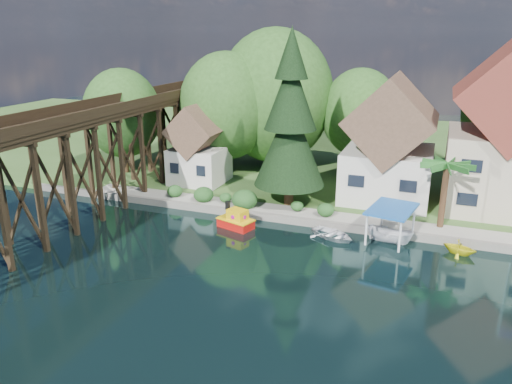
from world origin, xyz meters
TOP-DOWN VIEW (x-y plane):
  - ground at (0.00, 0.00)m, footprint 140.00×140.00m
  - bank at (0.00, 34.00)m, footprint 140.00×52.00m
  - seawall at (4.00, 8.00)m, footprint 60.00×0.40m
  - promenade at (6.00, 9.30)m, footprint 50.00×2.60m
  - trestle_bridge at (-16.00, 5.17)m, footprint 4.12×44.18m
  - house_left at (7.00, 16.00)m, footprint 7.64×8.64m
  - house_center at (16.00, 16.50)m, footprint 8.65×9.18m
  - shed at (-11.00, 14.50)m, footprint 5.09×5.40m
  - bg_trees at (1.00, 21.25)m, footprint 49.90×13.30m
  - shrubs at (-4.60, 9.26)m, footprint 15.76×2.47m
  - conifer at (-0.72, 11.19)m, footprint 6.04×6.04m
  - palm_tree at (11.83, 10.12)m, footprint 4.10×4.10m
  - tugboat at (-3.38, 5.62)m, footprint 3.19×2.34m
  - boat_white_a at (4.28, 6.31)m, footprint 4.30×3.84m
  - boat_canopy at (8.39, 6.88)m, footprint 3.68×4.75m
  - boat_yellow at (13.23, 6.64)m, footprint 2.76×2.56m

SIDE VIEW (x-z plane):
  - ground at x=0.00m, z-range 0.00..0.00m
  - bank at x=0.00m, z-range 0.00..0.50m
  - seawall at x=4.00m, z-range 0.00..0.62m
  - boat_white_a at x=4.28m, z-range 0.00..0.73m
  - promenade at x=6.00m, z-range 0.50..0.56m
  - boat_yellow at x=13.23m, z-range 0.00..1.20m
  - tugboat at x=-3.38m, z-range -0.42..1.66m
  - boat_canopy at x=8.39m, z-range -0.20..2.56m
  - shrubs at x=-4.60m, z-range 0.38..2.08m
  - shed at x=-11.00m, z-range -0.10..7.75m
  - house_left at x=7.00m, z-range -0.37..10.65m
  - palm_tree at x=11.83m, z-range 2.55..8.03m
  - trestle_bridge at x=-16.00m, z-range 0.70..10.00m
  - house_center at x=16.00m, z-range -0.53..13.36m
  - bg_trees at x=1.00m, z-range 2.00..12.57m
  - conifer at x=-0.72m, z-range 0.22..15.11m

